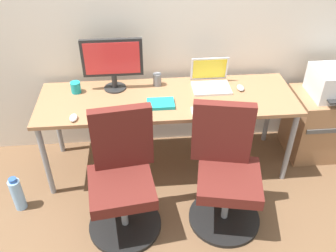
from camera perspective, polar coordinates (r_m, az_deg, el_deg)
The scene contains 17 objects.
ground_plane at distance 3.33m, azimuth -0.08°, elevation -5.85°, with size 5.28×5.28×0.00m, color brown.
back_wall at distance 3.02m, azimuth -0.78°, elevation 18.21°, with size 4.40×0.04×2.60m, color silver.
desk at distance 2.94m, azimuth -0.08°, elevation 3.57°, with size 2.05×0.64×0.70m.
office_chair_left at distance 2.60m, azimuth -7.13°, elevation -8.29°, with size 0.54×0.54×0.94m.
office_chair_right at distance 2.66m, azimuth 8.98°, elevation -7.30°, with size 0.54×0.54×0.94m.
side_cabinet at distance 3.58m, azimuth 23.01°, elevation 0.37°, with size 0.58×0.46×0.61m.
printer at distance 3.37m, azimuth 24.68°, elevation 6.20°, with size 0.38×0.40×0.24m.
water_bottle_on_floor at distance 3.09m, azimuth -22.50°, elevation -9.80°, with size 0.09×0.09×0.31m.
desktop_monitor at distance 2.95m, azimuth -8.68°, elevation 10.04°, with size 0.48×0.18×0.43m.
open_laptop at distance 3.06m, azimuth 6.66°, elevation 7.15°, with size 0.31×0.26×0.23m.
keyboard_by_monitor at distance 2.74m, azimuth -8.00°, elevation 2.08°, with size 0.34×0.12×0.02m, color #515156.
keyboard_by_laptop at distance 2.75m, azimuth 7.24°, elevation 2.32°, with size 0.34×0.12×0.02m, color silver.
mouse_by_monitor at distance 2.73m, azimuth -14.58°, elevation 1.27°, with size 0.06×0.10×0.03m, color silver.
mouse_by_laptop at distance 3.07m, azimuth 11.28°, elevation 5.89°, with size 0.06×0.10×0.03m, color #B7B7B7.
coffee_mug at distance 3.05m, azimuth -14.24°, elevation 5.89°, with size 0.08×0.08×0.09m, color teal.
pen_cup at distance 3.05m, azimuth -1.70°, elevation 7.28°, with size 0.07×0.07×0.10m, color slate.
notebook at distance 2.81m, azimuth -1.16°, elevation 3.52°, with size 0.21×0.15×0.03m, color teal.
Camera 1 is at (-0.21, -2.47, 2.23)m, focal length 38.95 mm.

